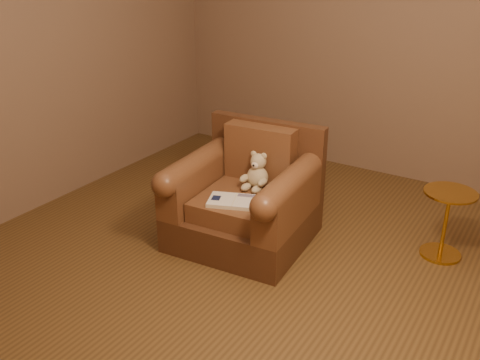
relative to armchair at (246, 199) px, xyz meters
The scene contains 5 objects.
floor 0.53m from the armchair, 42.78° to the right, with size 4.00×4.00×0.00m, color brown.
armchair is the anchor object (origin of this frame).
teddy_bear 0.19m from the armchair, 61.64° to the left, with size 0.19×0.22×0.26m.
guidebook 0.24m from the armchair, 78.26° to the right, with size 0.40×0.32×0.03m.
side_table 1.35m from the armchair, 22.04° to the left, with size 0.34×0.34×0.48m.
Camera 1 is at (1.46, -2.59, 1.95)m, focal length 40.00 mm.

